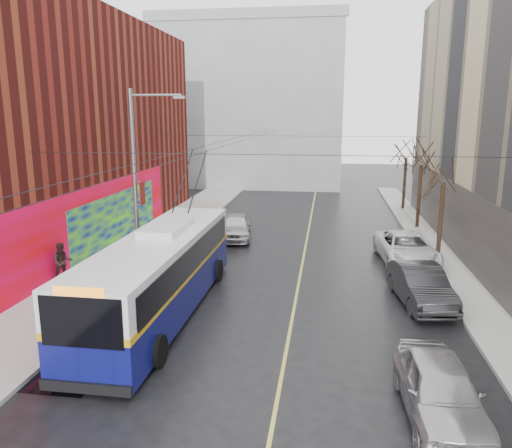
{
  "coord_description": "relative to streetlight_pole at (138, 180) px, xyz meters",
  "views": [
    {
      "loc": [
        2.72,
        -12.31,
        7.87
      ],
      "look_at": [
        -0.57,
        10.36,
        2.8
      ],
      "focal_mm": 35.0,
      "sensor_mm": 36.0,
      "label": 1
    }
  ],
  "objects": [
    {
      "name": "ground",
      "position": [
        6.14,
        -10.0,
        -4.85
      ],
      "size": [
        140.0,
        140.0,
        0.0
      ],
      "primitive_type": "plane",
      "color": "black",
      "rests_on": "ground"
    },
    {
      "name": "sidewalk_left",
      "position": [
        -1.86,
        2.0,
        -4.77
      ],
      "size": [
        4.0,
        60.0,
        0.15
      ],
      "primitive_type": "cube",
      "color": "gray",
      "rests_on": "ground"
    },
    {
      "name": "sidewalk_right",
      "position": [
        15.14,
        2.0,
        -4.77
      ],
      "size": [
        2.0,
        60.0,
        0.15
      ],
      "primitive_type": "cube",
      "color": "gray",
      "rests_on": "ground"
    },
    {
      "name": "lane_line",
      "position": [
        7.64,
        4.0,
        -4.84
      ],
      "size": [
        0.12,
        50.0,
        0.01
      ],
      "primitive_type": "cube",
      "color": "#BFB74C",
      "rests_on": "ground"
    },
    {
      "name": "building_far",
      "position": [
        0.14,
        34.99,
        4.17
      ],
      "size": [
        20.5,
        12.1,
        18.0
      ],
      "color": "gray",
      "rests_on": "ground"
    },
    {
      "name": "streetlight_pole",
      "position": [
        0.0,
        0.0,
        0.0
      ],
      "size": [
        2.65,
        0.6,
        9.0
      ],
      "color": "slate",
      "rests_on": "ground"
    },
    {
      "name": "catenary_wires",
      "position": [
        3.6,
        4.77,
        1.4
      ],
      "size": [
        18.0,
        60.0,
        0.22
      ],
      "color": "black"
    },
    {
      "name": "tree_near",
      "position": [
        15.14,
        6.0,
        0.13
      ],
      "size": [
        3.2,
        3.2,
        6.4
      ],
      "color": "black",
      "rests_on": "ground"
    },
    {
      "name": "tree_mid",
      "position": [
        15.14,
        13.0,
        0.41
      ],
      "size": [
        3.2,
        3.2,
        6.68
      ],
      "color": "black",
      "rests_on": "ground"
    },
    {
      "name": "tree_far",
      "position": [
        15.14,
        20.0,
        0.3
      ],
      "size": [
        3.2,
        3.2,
        6.57
      ],
      "color": "black",
      "rests_on": "ground"
    },
    {
      "name": "puddle",
      "position": [
        0.74,
        -9.11,
        -4.84
      ],
      "size": [
        2.81,
        2.7,
        0.01
      ],
      "primitive_type": "cube",
      "color": "black",
      "rests_on": "ground"
    },
    {
      "name": "pigeons_flying",
      "position": [
        2.8,
        1.16,
        2.42
      ],
      "size": [
        3.78,
        2.34,
        0.96
      ],
      "color": "slate"
    },
    {
      "name": "trolleybus",
      "position": [
        2.36,
        -4.15,
        -3.15
      ],
      "size": [
        3.11,
        12.96,
        6.11
      ],
      "rotation": [
        0.0,
        0.0,
        -0.01
      ],
      "color": "#0B0D53",
      "rests_on": "ground"
    },
    {
      "name": "parked_car_a",
      "position": [
        11.94,
        -9.92,
        -4.05
      ],
      "size": [
        2.08,
        4.76,
        1.6
      ],
      "primitive_type": "imported",
      "rotation": [
        0.0,
        0.0,
        0.04
      ],
      "color": "#AFAEB3",
      "rests_on": "ground"
    },
    {
      "name": "parked_car_b",
      "position": [
        12.86,
        -1.59,
        -4.03
      ],
      "size": [
        2.41,
        5.15,
        1.63
      ],
      "primitive_type": "imported",
      "rotation": [
        0.0,
        0.0,
        0.14
      ],
      "color": "#262628",
      "rests_on": "ground"
    },
    {
      "name": "parked_car_c",
      "position": [
        13.14,
        4.42,
        -4.04
      ],
      "size": [
        3.26,
        6.04,
        1.61
      ],
      "primitive_type": "imported",
      "rotation": [
        0.0,
        0.0,
        0.1
      ],
      "color": "silver",
      "rests_on": "ground"
    },
    {
      "name": "following_car",
      "position": [
        3.07,
        8.39,
        -4.04
      ],
      "size": [
        2.57,
        4.95,
        1.61
      ],
      "primitive_type": "imported",
      "rotation": [
        0.0,
        0.0,
        0.15
      ],
      "color": "#B6B6BB",
      "rests_on": "ground"
    },
    {
      "name": "pedestrian_a",
      "position": [
        -0.51,
        -2.72,
        -3.77
      ],
      "size": [
        0.51,
        0.72,
        1.86
      ],
      "primitive_type": "imported",
      "rotation": [
        0.0,
        0.0,
        1.47
      ],
      "color": "black",
      "rests_on": "sidewalk_left"
    },
    {
      "name": "pedestrian_b",
      "position": [
        -3.36,
        -1.41,
        -3.77
      ],
      "size": [
        1.14,
        1.09,
        1.85
      ],
      "primitive_type": "imported",
      "rotation": [
        0.0,
        0.0,
        0.63
      ],
      "color": "black",
      "rests_on": "sidewalk_left"
    }
  ]
}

